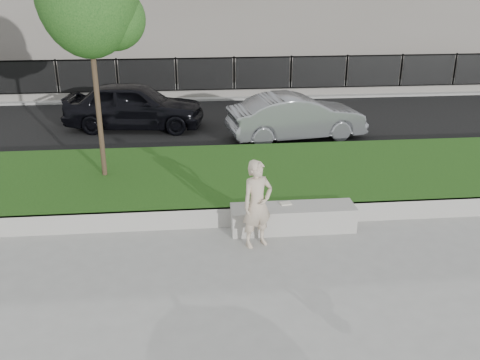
{
  "coord_description": "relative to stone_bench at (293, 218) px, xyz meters",
  "views": [
    {
      "loc": [
        -0.15,
        -8.38,
        4.76
      ],
      "look_at": [
        0.78,
        1.2,
        0.91
      ],
      "focal_mm": 40.0,
      "sensor_mm": 36.0,
      "label": 1
    }
  ],
  "objects": [
    {
      "name": "far_pavement",
      "position": [
        -1.77,
        12.2,
        -0.18
      ],
      "size": [
        34.0,
        3.0,
        0.12
      ],
      "primitive_type": "cube",
      "color": "gray",
      "rests_on": "ground"
    },
    {
      "name": "car_dark",
      "position": [
        -3.61,
        7.29,
        0.52
      ],
      "size": [
        4.45,
        2.23,
        1.46
      ],
      "primitive_type": "imported",
      "rotation": [
        0.0,
        0.0,
        1.45
      ],
      "color": "black",
      "rests_on": "street"
    },
    {
      "name": "man",
      "position": [
        -0.77,
        -0.55,
        0.57
      ],
      "size": [
        0.7,
        0.6,
        1.64
      ],
      "primitive_type": "imported",
      "rotation": [
        0.0,
        0.0,
        0.41
      ],
      "color": "#C6B298",
      "rests_on": "ground"
    },
    {
      "name": "grass_bank",
      "position": [
        -1.77,
        2.2,
        -0.04
      ],
      "size": [
        34.0,
        4.0,
        0.4
      ],
      "primitive_type": "cube",
      "color": "black",
      "rests_on": "ground"
    },
    {
      "name": "grass_kerb",
      "position": [
        -1.77,
        0.24,
        -0.04
      ],
      "size": [
        34.0,
        0.08,
        0.4
      ],
      "primitive_type": "cube",
      "color": "#9A9890",
      "rests_on": "ground"
    },
    {
      "name": "iron_fence",
      "position": [
        -1.77,
        11.2,
        0.3
      ],
      "size": [
        32.0,
        0.3,
        1.5
      ],
      "color": "slate",
      "rests_on": "far_pavement"
    },
    {
      "name": "ground",
      "position": [
        -1.77,
        -0.8,
        -0.24
      ],
      "size": [
        90.0,
        90.0,
        0.0
      ],
      "primitive_type": "plane",
      "color": "gray",
      "rests_on": "ground"
    },
    {
      "name": "car_silver",
      "position": [
        1.18,
        5.74,
        0.45
      ],
      "size": [
        4.16,
        2.01,
        1.31
      ],
      "primitive_type": "imported",
      "rotation": [
        0.0,
        0.0,
        1.73
      ],
      "color": "gray",
      "rests_on": "street"
    },
    {
      "name": "book",
      "position": [
        -0.13,
        0.12,
        0.26
      ],
      "size": [
        0.23,
        0.18,
        0.02
      ],
      "primitive_type": "cube",
      "rotation": [
        0.0,
        0.0,
        0.15
      ],
      "color": "beige",
      "rests_on": "stone_bench"
    },
    {
      "name": "street",
      "position": [
        -1.77,
        7.7,
        -0.22
      ],
      "size": [
        34.0,
        7.0,
        0.04
      ],
      "primitive_type": "cube",
      "color": "black",
      "rests_on": "ground"
    },
    {
      "name": "stone_bench",
      "position": [
        0.0,
        0.0,
        0.0
      ],
      "size": [
        2.39,
        0.6,
        0.49
      ],
      "primitive_type": "cube",
      "color": "#9A9890",
      "rests_on": "ground"
    }
  ]
}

